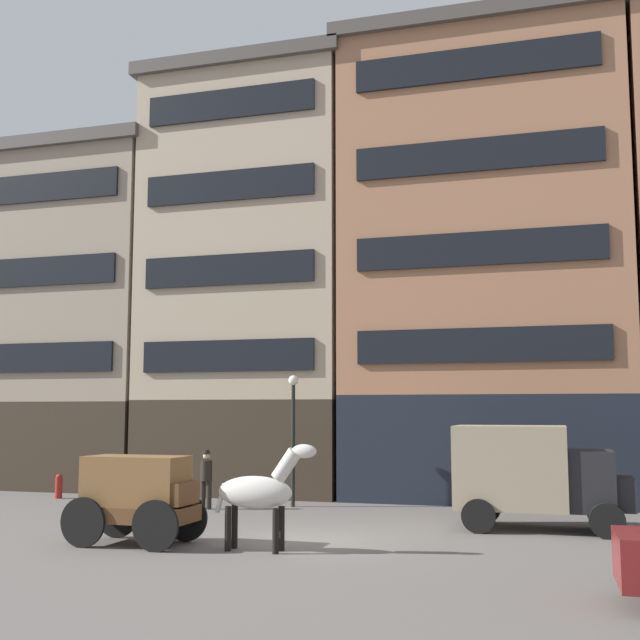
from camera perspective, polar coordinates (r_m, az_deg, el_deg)
ground_plane at (r=19.26m, az=-1.02°, el=-15.50°), size 120.00×120.00×0.00m
building_far_left at (r=34.19m, az=-16.12°, el=0.29°), size 7.38×6.41×13.67m
building_center_left at (r=31.02m, az=-4.46°, el=2.92°), size 8.09×6.41×16.03m
building_center_right at (r=29.15m, az=11.78°, el=4.07°), size 10.01×6.41×16.47m
cargo_wagon at (r=18.97m, az=-12.91°, el=-11.99°), size 2.92×1.54×1.98m
draft_horse at (r=17.71m, az=-4.36°, el=-12.14°), size 2.34×0.62×2.30m
delivery_truck_near at (r=21.37m, az=15.10°, el=-10.54°), size 4.36×2.14×2.62m
pedestrian_officer at (r=25.17m, az=-8.15°, el=-11.04°), size 0.51×0.51×1.79m
streetlamp_curbside at (r=25.46m, az=-1.93°, el=-7.24°), size 0.32×0.32×4.12m
fire_hydrant_curbside at (r=29.33m, az=-18.20°, el=-11.21°), size 0.24×0.24×0.83m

